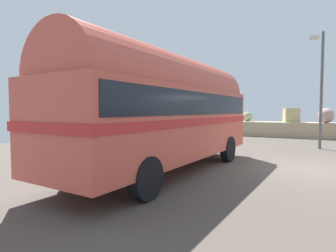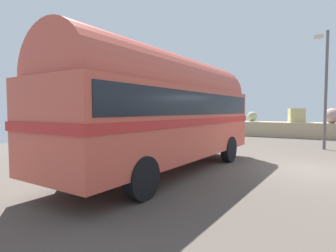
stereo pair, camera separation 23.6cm
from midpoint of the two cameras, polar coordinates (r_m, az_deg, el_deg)
ground at (r=10.12m, az=26.72°, el=-8.14°), size 32.00×26.00×0.02m
breakwater at (r=21.76m, az=27.06°, el=-0.27°), size 31.36×1.91×2.43m
vintage_coach at (r=8.55m, az=-1.07°, el=3.93°), size 2.96×8.72×3.70m
lamp_post at (r=15.77m, az=28.92°, el=7.87°), size 0.68×0.85×5.86m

